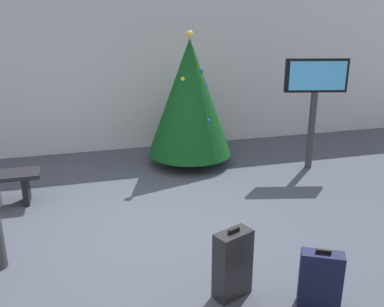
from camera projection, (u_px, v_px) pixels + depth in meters
The scene contains 6 objects.
ground_plane at pixel (150, 231), 5.42m from camera, with size 16.00×16.00×0.00m, color #424754.
back_wall at pixel (115, 74), 8.27m from camera, with size 16.00×0.20×3.03m, color silver.
holiday_tree at pixel (190, 98), 7.46m from camera, with size 1.53×1.53×2.39m.
flight_info_kiosk at pixel (315, 91), 7.20m from camera, with size 1.06×0.32×1.94m.
suitcase_3 at pixel (233, 264), 4.09m from camera, with size 0.42×0.32×0.74m.
suitcase_5 at pixel (320, 280), 3.94m from camera, with size 0.42×0.32×0.62m.
Camera 1 is at (-0.75, -4.79, 2.67)m, focal length 39.37 mm.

